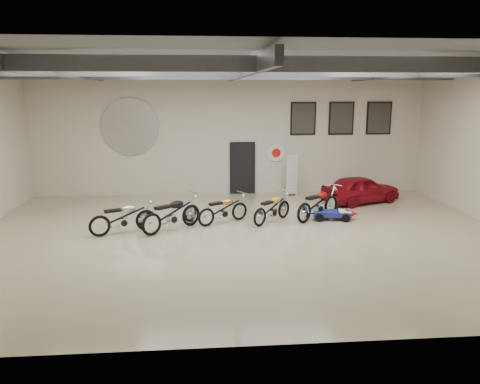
{
  "coord_description": "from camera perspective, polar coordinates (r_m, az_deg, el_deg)",
  "views": [
    {
      "loc": [
        -1.2,
        -13.12,
        4.23
      ],
      "look_at": [
        0.0,
        1.2,
        1.1
      ],
      "focal_mm": 35.0,
      "sensor_mm": 36.0,
      "label": 1
    }
  ],
  "objects": [
    {
      "name": "logo_plaque",
      "position": [
        19.33,
        -13.23,
        7.72
      ],
      "size": [
        2.3,
        0.06,
        1.16
      ],
      "primitive_type": null,
      "color": "silver",
      "rests_on": "back_wall"
    },
    {
      "name": "ceiling_beams",
      "position": [
        13.19,
        0.45,
        14.54
      ],
      "size": [
        15.8,
        11.8,
        0.32
      ],
      "primitive_type": null,
      "color": "#54565B",
      "rests_on": "ceiling"
    },
    {
      "name": "motorcycle_silver",
      "position": [
        14.48,
        -14.08,
        -2.94
      ],
      "size": [
        2.08,
        1.37,
        1.04
      ],
      "primitive_type": null,
      "rotation": [
        0.0,
        0.0,
        0.41
      ],
      "color": "silver",
      "rests_on": "floor"
    },
    {
      "name": "motorcycle_black",
      "position": [
        14.48,
        -8.32,
        -2.56
      ],
      "size": [
        2.06,
        1.87,
        1.11
      ],
      "primitive_type": null,
      "rotation": [
        0.0,
        0.0,
        0.7
      ],
      "color": "silver",
      "rests_on": "floor"
    },
    {
      "name": "oil_sign",
      "position": [
        19.49,
        4.42,
        4.79
      ],
      "size": [
        0.72,
        0.1,
        0.72
      ],
      "primitive_type": null,
      "color": "white",
      "rests_on": "back_wall"
    },
    {
      "name": "poster_left",
      "position": [
        19.57,
        7.7,
        8.86
      ],
      "size": [
        1.05,
        0.08,
        1.35
      ],
      "primitive_type": null,
      "color": "black",
      "rests_on": "back_wall"
    },
    {
      "name": "motorcycle_yellow",
      "position": [
        15.29,
        3.95,
        -1.92
      ],
      "size": [
        1.74,
        1.73,
        0.97
      ],
      "primitive_type": null,
      "rotation": [
        0.0,
        0.0,
        0.78
      ],
      "color": "silver",
      "rests_on": "floor"
    },
    {
      "name": "back_wall",
      "position": [
        19.24,
        -1.2,
        7.12
      ],
      "size": [
        16.0,
        0.02,
        5.0
      ],
      "primitive_type": "cube",
      "color": "beige",
      "rests_on": "floor"
    },
    {
      "name": "banner_stand",
      "position": [
        19.28,
        6.34,
        2.17
      ],
      "size": [
        0.5,
        0.28,
        1.74
      ],
      "primitive_type": null,
      "rotation": [
        0.0,
        0.0,
        0.2
      ],
      "color": "white",
      "rests_on": "floor"
    },
    {
      "name": "motorcycle_red",
      "position": [
        15.83,
        9.5,
        -1.34
      ],
      "size": [
        2.05,
        1.84,
        1.1
      ],
      "primitive_type": null,
      "rotation": [
        0.0,
        0.0,
        0.68
      ],
      "color": "silver",
      "rests_on": "floor"
    },
    {
      "name": "poster_right",
      "position": [
        20.5,
        16.57,
        8.62
      ],
      "size": [
        1.05,
        0.08,
        1.35
      ],
      "primitive_type": null,
      "color": "black",
      "rests_on": "back_wall"
    },
    {
      "name": "motorcycle_gold",
      "position": [
        15.14,
        -2.06,
        -2.06
      ],
      "size": [
        1.88,
        1.45,
        0.96
      ],
      "primitive_type": null,
      "rotation": [
        0.0,
        0.0,
        0.54
      ],
      "color": "silver",
      "rests_on": "floor"
    },
    {
      "name": "go_kart",
      "position": [
        15.92,
        11.59,
        -2.35
      ],
      "size": [
        1.61,
        0.89,
        0.55
      ],
      "primitive_type": null,
      "rotation": [
        0.0,
        0.0,
        -0.14
      ],
      "color": "navy",
      "rests_on": "floor"
    },
    {
      "name": "floor",
      "position": [
        13.84,
        0.42,
        -5.51
      ],
      "size": [
        16.0,
        12.0,
        0.01
      ],
      "primitive_type": "cube",
      "color": "tan",
      "rests_on": "ground"
    },
    {
      "name": "poster_mid",
      "position": [
        19.98,
        12.24,
        8.77
      ],
      "size": [
        1.05,
        0.08,
        1.35
      ],
      "primitive_type": null,
      "color": "black",
      "rests_on": "back_wall"
    },
    {
      "name": "vintage_car",
      "position": [
        18.46,
        14.49,
        0.34
      ],
      "size": [
        2.33,
        3.38,
        1.07
      ],
      "primitive_type": "imported",
      "rotation": [
        0.0,
        0.0,
        1.95
      ],
      "color": "maroon",
      "rests_on": "floor"
    },
    {
      "name": "door",
      "position": [
        19.41,
        0.3,
        2.85
      ],
      "size": [
        0.92,
        0.08,
        2.1
      ],
      "primitive_type": "cube",
      "color": "black",
      "rests_on": "back_wall"
    },
    {
      "name": "ceiling",
      "position": [
        13.2,
        0.45,
        15.63
      ],
      "size": [
        16.0,
        12.0,
        0.01
      ],
      "primitive_type": "cube",
      "color": "gray",
      "rests_on": "back_wall"
    }
  ]
}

